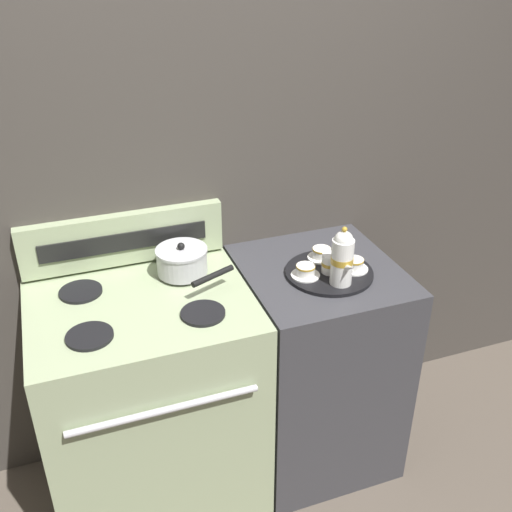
{
  "coord_description": "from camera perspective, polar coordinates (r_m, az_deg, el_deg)",
  "views": [
    {
      "loc": [
        -0.52,
        -1.78,
        2.1
      ],
      "look_at": [
        0.15,
        0.05,
        1.01
      ],
      "focal_mm": 42.0,
      "sensor_mm": 36.0,
      "label": 1
    }
  ],
  "objects": [
    {
      "name": "serving_tray",
      "position": [
        2.29,
        6.97,
        -1.57
      ],
      "size": [
        0.33,
        0.33,
        0.01
      ],
      "color": "black",
      "rests_on": "side_counter"
    },
    {
      "name": "wall_back",
      "position": [
        2.4,
        -5.73,
        4.47
      ],
      "size": [
        6.0,
        0.05,
        2.2
      ],
      "color": "#423D38",
      "rests_on": "ground"
    },
    {
      "name": "control_panel",
      "position": [
        2.34,
        -12.5,
        1.6
      ],
      "size": [
        0.77,
        0.05,
        0.2
      ],
      "color": "#9EAD84",
      "rests_on": "stove"
    },
    {
      "name": "ground_plane",
      "position": [
        2.8,
        -2.67,
        -19.35
      ],
      "size": [
        6.0,
        6.0,
        0.0
      ],
      "primitive_type": "plane",
      "color": "brown"
    },
    {
      "name": "saucepan",
      "position": [
        2.25,
        -6.99,
        -0.46
      ],
      "size": [
        0.25,
        0.31,
        0.12
      ],
      "color": "#B7B7BC",
      "rests_on": "stove"
    },
    {
      "name": "teapot",
      "position": [
        2.16,
        8.23,
        -0.14
      ],
      "size": [
        0.08,
        0.13,
        0.23
      ],
      "color": "white",
      "rests_on": "serving_tray"
    },
    {
      "name": "teacup_right",
      "position": [
        2.35,
        6.25,
        0.25
      ],
      "size": [
        0.11,
        0.11,
        0.04
      ],
      "color": "white",
      "rests_on": "serving_tray"
    },
    {
      "name": "teacup_left",
      "position": [
        2.3,
        9.33,
        -0.79
      ],
      "size": [
        0.11,
        0.11,
        0.04
      ],
      "color": "white",
      "rests_on": "serving_tray"
    },
    {
      "name": "teacup_front",
      "position": [
        2.23,
        4.74,
        -1.41
      ],
      "size": [
        0.11,
        0.11,
        0.04
      ],
      "color": "white",
      "rests_on": "serving_tray"
    },
    {
      "name": "stove",
      "position": [
        2.43,
        -9.92,
        -13.63
      ],
      "size": [
        0.79,
        0.66,
        0.94
      ],
      "color": "#9EAD84",
      "rests_on": "ground"
    },
    {
      "name": "creamer_jug",
      "position": [
        2.26,
        7.08,
        -0.7
      ],
      "size": [
        0.07,
        0.07,
        0.08
      ],
      "color": "white",
      "rests_on": "serving_tray"
    },
    {
      "name": "side_counter",
      "position": [
        2.59,
        5.67,
        -10.16
      ],
      "size": [
        0.59,
        0.63,
        0.93
      ],
      "color": "#38383D",
      "rests_on": "ground"
    }
  ]
}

